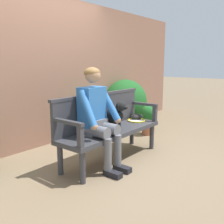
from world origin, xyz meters
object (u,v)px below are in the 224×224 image
at_px(dog_on_bench, 115,115).
at_px(garden_bench, 112,133).
at_px(potted_plant, 148,118).
at_px(person_seated, 97,114).
at_px(tennis_racket, 135,120).
at_px(baseball_glove, 137,116).

bearing_deg(dog_on_bench, garden_bench, -169.52).
xyz_separation_m(dog_on_bench, potted_plant, (1.40, 0.27, -0.33)).
bearing_deg(dog_on_bench, person_seated, -175.95).
xyz_separation_m(garden_bench, person_seated, (-0.33, -0.01, 0.33)).
height_order(garden_bench, person_seated, person_seated).
bearing_deg(person_seated, garden_bench, 2.43).
xyz_separation_m(tennis_racket, potted_plant, (0.81, 0.23, -0.14)).
bearing_deg(baseball_glove, dog_on_bench, -144.89).
xyz_separation_m(garden_bench, baseball_glove, (0.77, 0.10, 0.10)).
xyz_separation_m(person_seated, potted_plant, (1.81, 0.30, -0.40)).
xyz_separation_m(person_seated, tennis_racket, (1.00, 0.06, -0.26)).
bearing_deg(potted_plant, tennis_racket, -163.86).
xyz_separation_m(person_seated, dog_on_bench, (0.41, 0.03, -0.07)).
relative_size(person_seated, potted_plant, 2.31).
xyz_separation_m(garden_bench, tennis_racket, (0.67, 0.05, 0.07)).
bearing_deg(dog_on_bench, potted_plant, 10.92).
relative_size(baseball_glove, potted_plant, 0.38).
xyz_separation_m(baseball_glove, potted_plant, (0.71, 0.19, -0.18)).
bearing_deg(potted_plant, dog_on_bench, -169.08).
height_order(garden_bench, dog_on_bench, dog_on_bench).
distance_m(garden_bench, person_seated, 0.47).
bearing_deg(garden_bench, potted_plant, 10.90).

